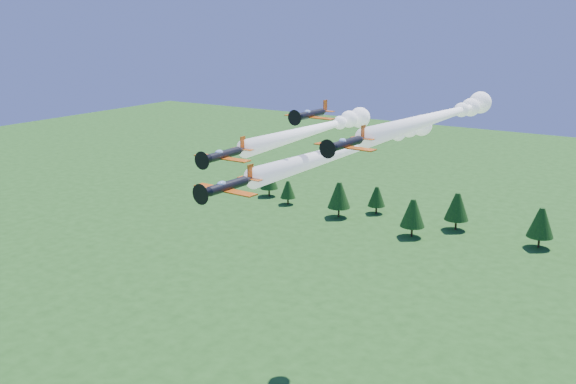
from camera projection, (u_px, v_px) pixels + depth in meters
The scene contains 5 objects.
plane_lead at pixel (366, 143), 96.89m from camera, with size 9.09×58.27×3.70m.
plane_left at pixel (319, 128), 104.35m from camera, with size 8.43×45.26×3.70m.
plane_right at pixel (443, 115), 95.98m from camera, with size 8.50×49.99×3.70m.
plane_slot at pixel (311, 114), 84.09m from camera, with size 7.22×7.86×2.55m.
treeline at pixel (511, 222), 176.92m from camera, with size 168.02×22.87×11.90m.
Camera 1 is at (43.61, -64.76, 61.06)m, focal length 40.00 mm.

